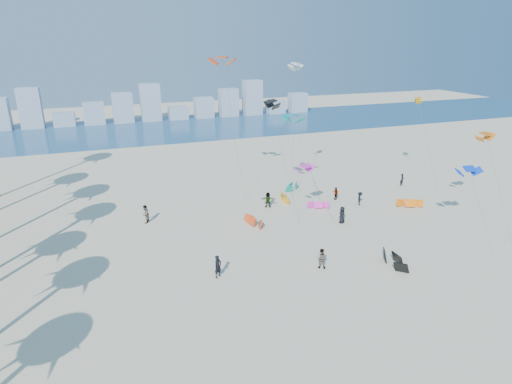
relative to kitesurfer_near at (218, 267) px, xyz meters
name	(u,v)px	position (x,y,z in m)	size (l,w,h in m)	color
ground	(299,347)	(2.50, -9.80, -0.95)	(220.00, 220.00, 0.00)	beige
ocean	(151,129)	(2.50, 62.20, -0.95)	(220.00, 220.00, 0.00)	navy
kitesurfer_near	(218,267)	(0.00, 0.00, 0.00)	(0.70, 0.46, 1.91)	black
kitesurfer_mid	(321,258)	(8.45, -1.51, -0.07)	(0.86, 0.67, 1.76)	gray
kitesurfers_far	(285,203)	(10.79, 11.24, -0.08)	(33.54, 8.53, 1.92)	black
grounded_kites	(334,215)	(14.63, 7.12, -0.50)	(21.02, 23.72, 1.04)	#E14416
flying_kites	(328,109)	(15.78, 11.74, 9.99)	(27.56, 24.24, 16.70)	#FE38C8
distant_skyline	(139,108)	(1.32, 72.20, 2.13)	(85.00, 3.00, 8.40)	#9EADBF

